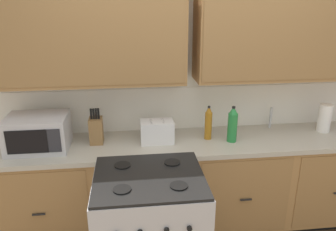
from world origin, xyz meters
TOP-DOWN VIEW (x-y plane):
  - wall_unit at (0.00, 0.50)m, footprint 4.56×0.40m
  - counter_run at (0.00, 0.30)m, footprint 3.39×0.64m
  - microwave at (-1.27, 0.29)m, footprint 0.48×0.37m
  - toaster at (-0.30, 0.31)m, footprint 0.28×0.18m
  - knife_block at (-0.81, 0.35)m, footprint 0.11×0.14m
  - sink_faucet at (0.80, 0.51)m, footprint 0.02×0.02m
  - paper_towel_roll at (1.26, 0.36)m, footprint 0.12×0.12m
  - bottle_green at (0.35, 0.24)m, footprint 0.08×0.08m
  - bottle_amber at (0.15, 0.32)m, footprint 0.06×0.06m

SIDE VIEW (x-z plane):
  - counter_run at x=0.00m, z-range 0.01..0.91m
  - toaster at x=-0.30m, z-range 0.90..1.09m
  - sink_faucet at x=0.80m, z-range 0.90..1.10m
  - knife_block at x=-0.81m, z-range 0.86..1.17m
  - paper_towel_roll at x=1.26m, z-range 0.90..1.16m
  - microwave at x=-1.27m, z-range 0.90..1.18m
  - bottle_amber at x=0.15m, z-range 0.90..1.20m
  - bottle_green at x=0.35m, z-range 0.90..1.21m
  - wall_unit at x=0.00m, z-range 0.42..2.89m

